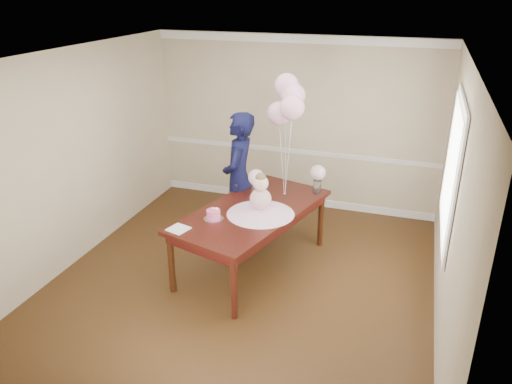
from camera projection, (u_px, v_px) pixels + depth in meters
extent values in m
cube|color=#311C0C|center=(242.00, 281.00, 6.15)|extent=(4.50, 5.00, 0.00)
cube|color=white|center=(240.00, 57.00, 5.10)|extent=(4.50, 5.00, 0.02)
cube|color=#BEAD8C|center=(295.00, 124.00, 7.81)|extent=(4.50, 0.02, 2.70)
cube|color=#BEAD8C|center=(118.00, 306.00, 3.44)|extent=(4.50, 0.02, 2.70)
cube|color=#BEAD8C|center=(73.00, 159.00, 6.28)|extent=(0.02, 5.00, 2.70)
cube|color=#BEAD8C|center=(453.00, 205.00, 4.98)|extent=(0.02, 5.00, 2.70)
cube|color=white|center=(294.00, 151.00, 7.98)|extent=(4.50, 0.02, 0.07)
cube|color=white|center=(298.00, 39.00, 7.30)|extent=(4.50, 0.02, 0.12)
cube|color=white|center=(293.00, 199.00, 8.31)|extent=(4.50, 0.02, 0.12)
cube|color=white|center=(452.00, 170.00, 5.34)|extent=(0.02, 1.66, 1.56)
cube|color=silver|center=(450.00, 169.00, 5.35)|extent=(0.01, 1.50, 1.40)
cube|color=black|center=(252.00, 211.00, 6.17)|extent=(1.64, 2.38, 0.05)
cube|color=black|center=(252.00, 217.00, 6.21)|extent=(1.51, 2.25, 0.11)
cylinder|color=black|center=(171.00, 263.00, 5.81)|extent=(0.09, 0.09, 0.76)
cylinder|color=black|center=(234.00, 288.00, 5.34)|extent=(0.09, 0.09, 0.76)
cylinder|color=black|center=(265.00, 205.00, 7.33)|extent=(0.09, 0.09, 0.76)
cylinder|color=black|center=(321.00, 220.00, 6.85)|extent=(0.09, 0.09, 0.76)
cone|color=#F0B1D3|center=(261.00, 210.00, 6.02)|extent=(1.02, 1.02, 0.11)
sphere|color=pink|center=(261.00, 199.00, 5.96)|extent=(0.26, 0.26, 0.26)
sphere|color=beige|center=(261.00, 183.00, 5.88)|extent=(0.18, 0.18, 0.18)
sphere|color=brown|center=(261.00, 178.00, 5.86)|extent=(0.13, 0.13, 0.13)
cylinder|color=#BCBCC0|center=(214.00, 219.00, 5.90)|extent=(0.30, 0.30, 0.01)
cylinder|color=#E9497E|center=(213.00, 214.00, 5.88)|extent=(0.20, 0.20, 0.11)
sphere|color=white|center=(213.00, 209.00, 5.85)|extent=(0.03, 0.03, 0.03)
sphere|color=white|center=(217.00, 209.00, 5.85)|extent=(0.03, 0.03, 0.03)
cylinder|color=silver|center=(256.00, 191.00, 6.46)|extent=(0.13, 0.13, 0.17)
sphere|color=silver|center=(256.00, 177.00, 6.39)|extent=(0.21, 0.21, 0.21)
cylinder|color=silver|center=(317.00, 186.00, 6.62)|extent=(0.13, 0.13, 0.17)
sphere|color=beige|center=(318.00, 173.00, 6.54)|extent=(0.21, 0.21, 0.21)
cube|color=white|center=(178.00, 229.00, 5.66)|extent=(0.27, 0.27, 0.01)
cylinder|color=silver|center=(285.00, 194.00, 6.56)|extent=(0.05, 0.05, 0.02)
sphere|color=#E1A0B3|center=(279.00, 113.00, 6.19)|extent=(0.30, 0.30, 0.30)
sphere|color=#FFB4C4|center=(292.00, 108.00, 6.00)|extent=(0.30, 0.30, 0.30)
sphere|color=#F4ADD2|center=(293.00, 96.00, 6.12)|extent=(0.30, 0.30, 0.30)
sphere|color=#EAA6C6|center=(287.00, 86.00, 6.15)|extent=(0.30, 0.30, 0.30)
cylinder|color=white|center=(282.00, 161.00, 6.41)|extent=(0.10, 0.03, 0.91)
cylinder|color=white|center=(288.00, 159.00, 6.31)|extent=(0.09, 0.09, 1.01)
cylinder|color=white|center=(289.00, 153.00, 6.37)|extent=(0.05, 0.09, 1.12)
cylinder|color=silver|center=(286.00, 148.00, 6.39)|extent=(0.06, 0.13, 1.23)
cube|color=#33120E|center=(250.00, 214.00, 7.00)|extent=(0.49, 0.49, 0.04)
cylinder|color=#39160F|center=(238.00, 232.00, 6.94)|extent=(0.04, 0.04, 0.38)
cylinder|color=black|center=(261.00, 232.00, 6.93)|extent=(0.04, 0.04, 0.38)
cylinder|color=#36130E|center=(240.00, 222.00, 7.23)|extent=(0.04, 0.04, 0.38)
cylinder|color=#3C1810|center=(262.00, 222.00, 7.22)|extent=(0.04, 0.04, 0.38)
cylinder|color=#331C0E|center=(236.00, 201.00, 6.76)|extent=(0.04, 0.04, 0.50)
cylinder|color=black|center=(238.00, 192.00, 7.05)|extent=(0.04, 0.04, 0.50)
cube|color=#32160D|center=(237.00, 204.00, 6.94)|extent=(0.12, 0.35, 0.04)
cube|color=#351D0E|center=(237.00, 194.00, 6.89)|extent=(0.12, 0.35, 0.04)
cube|color=#3B1E10|center=(237.00, 185.00, 6.83)|extent=(0.12, 0.35, 0.04)
imported|color=black|center=(239.00, 179.00, 6.81)|extent=(0.51, 0.71, 1.85)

